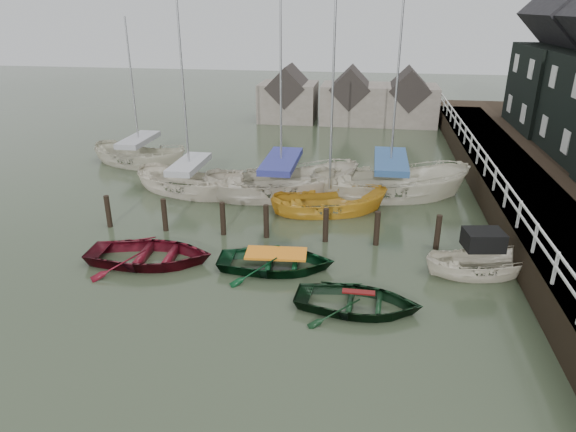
% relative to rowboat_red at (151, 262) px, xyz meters
% --- Properties ---
extents(ground, '(120.00, 120.00, 0.00)m').
position_rel_rowboat_red_xyz_m(ground, '(4.96, -0.15, 0.00)').
color(ground, '#283220').
rests_on(ground, ground).
extents(pier, '(3.04, 32.00, 2.70)m').
position_rel_rowboat_red_xyz_m(pier, '(14.44, 9.85, 0.71)').
color(pier, black).
rests_on(pier, ground).
extents(mooring_pilings, '(13.72, 0.22, 1.80)m').
position_rel_rowboat_red_xyz_m(mooring_pilings, '(3.85, 2.85, 0.50)').
color(mooring_pilings, black).
rests_on(mooring_pilings, ground).
extents(far_sheds, '(14.00, 4.08, 4.39)m').
position_rel_rowboat_red_xyz_m(far_sheds, '(5.79, 25.85, 1.86)').
color(far_sheds, '#665B51').
rests_on(far_sheds, ground).
extents(rowboat_red, '(4.80, 3.58, 0.95)m').
position_rel_rowboat_red_xyz_m(rowboat_red, '(0.00, 0.00, 0.00)').
color(rowboat_red, '#4E0B15').
rests_on(rowboat_red, ground).
extents(rowboat_green, '(4.37, 3.29, 0.86)m').
position_rel_rowboat_red_xyz_m(rowboat_green, '(4.65, 0.26, 0.00)').
color(rowboat_green, black).
rests_on(rowboat_green, ground).
extents(rowboat_dkgreen, '(4.06, 3.01, 0.81)m').
position_rel_rowboat_red_xyz_m(rowboat_dkgreen, '(7.62, -1.95, 0.00)').
color(rowboat_dkgreen, black).
rests_on(rowboat_dkgreen, ground).
extents(motorboat, '(4.08, 2.09, 2.33)m').
position_rel_rowboat_red_xyz_m(motorboat, '(11.76, 0.99, 0.11)').
color(motorboat, beige).
rests_on(motorboat, ground).
extents(sailboat_a, '(6.77, 4.22, 11.82)m').
position_rel_rowboat_red_xyz_m(sailboat_a, '(-1.07, 7.58, 0.06)').
color(sailboat_a, beige).
rests_on(sailboat_a, ground).
extents(sailboat_b, '(8.19, 4.96, 12.65)m').
position_rel_rowboat_red_xyz_m(sailboat_b, '(3.50, 7.89, 0.06)').
color(sailboat_b, beige).
rests_on(sailboat_b, ground).
extents(sailboat_c, '(5.67, 3.29, 10.92)m').
position_rel_rowboat_red_xyz_m(sailboat_c, '(6.03, 6.02, 0.02)').
color(sailboat_c, gold).
rests_on(sailboat_c, ground).
extents(sailboat_d, '(8.19, 4.24, 12.22)m').
position_rel_rowboat_red_xyz_m(sailboat_d, '(8.75, 8.66, 0.06)').
color(sailboat_d, beige).
rests_on(sailboat_d, ground).
extents(sailboat_e, '(6.92, 4.20, 9.48)m').
position_rel_rowboat_red_xyz_m(sailboat_e, '(-5.63, 11.79, 0.06)').
color(sailboat_e, beige).
rests_on(sailboat_e, ground).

